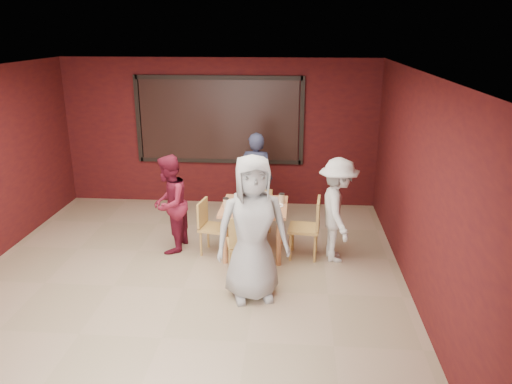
# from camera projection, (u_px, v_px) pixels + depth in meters

# --- Properties ---
(floor) EXTENTS (7.00, 7.00, 0.00)m
(floor) POSITION_uv_depth(u_px,v_px,m) (183.00, 289.00, 6.66)
(floor) COLOR tan
(floor) RESTS_ON ground
(window_blinds) EXTENTS (3.00, 0.02, 1.50)m
(window_blinds) POSITION_uv_depth(u_px,v_px,m) (219.00, 120.00, 9.41)
(window_blinds) COLOR black
(dining_table) EXTENTS (1.00, 1.00, 0.93)m
(dining_table) POSITION_uv_depth(u_px,v_px,m) (254.00, 211.00, 7.52)
(dining_table) COLOR #C47A50
(dining_table) RESTS_ON floor
(chair_front) EXTENTS (0.54, 0.54, 0.93)m
(chair_front) POSITION_uv_depth(u_px,v_px,m) (245.00, 242.00, 6.82)
(chair_front) COLOR tan
(chair_front) RESTS_ON floor
(chair_back) EXTENTS (0.45, 0.45, 0.77)m
(chair_back) POSITION_uv_depth(u_px,v_px,m) (260.00, 210.00, 8.30)
(chair_back) COLOR tan
(chair_back) RESTS_ON floor
(chair_left) EXTENTS (0.47, 0.47, 0.84)m
(chair_left) POSITION_uv_depth(u_px,v_px,m) (210.00, 224.00, 7.59)
(chair_left) COLOR tan
(chair_left) RESTS_ON floor
(chair_right) EXTENTS (0.49, 0.49, 0.93)m
(chair_right) POSITION_uv_depth(u_px,v_px,m) (309.00, 224.00, 7.43)
(chair_right) COLOR tan
(chair_right) RESTS_ON floor
(diner_front) EXTENTS (1.04, 0.81, 1.89)m
(diner_front) POSITION_uv_depth(u_px,v_px,m) (253.00, 229.00, 6.19)
(diner_front) COLOR #A2A2A2
(diner_front) RESTS_ON floor
(diner_back) EXTENTS (0.63, 0.45, 1.62)m
(diner_back) POSITION_uv_depth(u_px,v_px,m) (256.00, 178.00, 8.70)
(diner_back) COLOR #2C314F
(diner_back) RESTS_ON floor
(diner_left) EXTENTS (0.64, 0.79, 1.52)m
(diner_left) POSITION_uv_depth(u_px,v_px,m) (169.00, 204.00, 7.60)
(diner_left) COLOR maroon
(diner_left) RESTS_ON floor
(diner_right) EXTENTS (0.68, 1.06, 1.56)m
(diner_right) POSITION_uv_depth(u_px,v_px,m) (338.00, 210.00, 7.28)
(diner_right) COLOR silver
(diner_right) RESTS_ON floor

